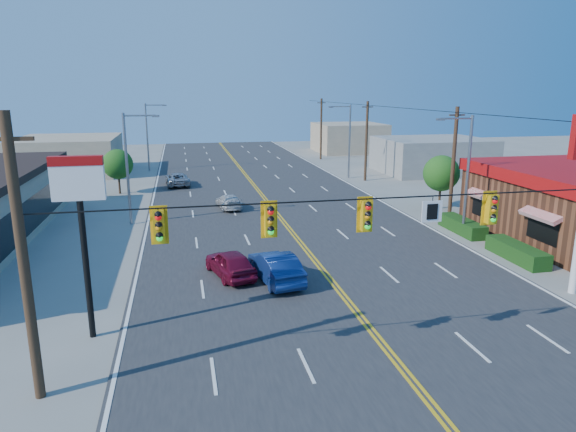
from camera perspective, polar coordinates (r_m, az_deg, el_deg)
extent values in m
plane|color=gray|center=(19.90, 11.46, -15.13)|extent=(160.00, 160.00, 0.00)
cube|color=#2D2D30|center=(37.82, -0.46, -0.73)|extent=(20.00, 120.00, 0.06)
cylinder|color=#47301E|center=(17.33, -27.31, -4.69)|extent=(0.32, 0.32, 9.00)
cylinder|color=black|center=(17.81, 12.38, 2.03)|extent=(24.00, 0.05, 0.05)
cube|color=white|center=(18.45, 15.70, 0.49)|extent=(0.75, 0.04, 0.75)
cube|color=#D89E0C|center=(16.43, -14.14, -1.12)|extent=(0.55, 0.34, 1.25)
cube|color=#D89E0C|center=(16.64, -2.02, -0.51)|extent=(0.55, 0.34, 1.25)
cube|color=#D89E0C|center=(17.49, 8.69, 0.04)|extent=(0.55, 0.34, 1.25)
cube|color=#D89E0C|center=(19.61, 21.67, 0.72)|extent=(0.55, 0.34, 1.25)
cube|color=#194214|center=(34.81, 21.24, -2.27)|extent=(1.20, 9.00, 0.90)
cylinder|color=black|center=(21.27, -21.52, -5.09)|extent=(0.24, 0.24, 6.00)
cube|color=white|center=(20.51, -22.31, 3.41)|extent=(1.90, 0.30, 1.30)
cylinder|color=gray|center=(35.45, 19.32, 4.06)|extent=(0.20, 0.20, 8.00)
cylinder|color=gray|center=(34.49, 18.23, 10.26)|extent=(2.20, 0.12, 0.12)
cube|color=gray|center=(33.96, 16.59, 10.25)|extent=(0.50, 0.25, 0.15)
cylinder|color=gray|center=(57.16, 6.85, 8.18)|extent=(0.20, 0.20, 8.00)
cylinder|color=gray|center=(56.57, 5.88, 12.01)|extent=(2.20, 0.12, 0.12)
cube|color=gray|center=(56.25, 4.79, 11.97)|extent=(0.50, 0.25, 0.15)
cylinder|color=gray|center=(38.47, -17.43, 4.92)|extent=(0.20, 0.20, 8.00)
cylinder|color=gray|center=(38.01, -16.17, 10.68)|extent=(2.20, 0.12, 0.12)
cube|color=gray|center=(37.96, -14.48, 10.70)|extent=(0.50, 0.25, 0.15)
cylinder|color=gray|center=(64.23, -15.37, 8.41)|extent=(0.20, 0.20, 8.00)
cylinder|color=gray|center=(63.96, -14.58, 11.85)|extent=(2.20, 0.12, 0.12)
cube|color=gray|center=(63.93, -13.58, 11.86)|extent=(0.50, 0.25, 0.15)
cylinder|color=#47301E|center=(39.43, 17.87, 5.39)|extent=(0.28, 0.28, 8.40)
cylinder|color=#47301E|center=(55.66, 8.70, 8.18)|extent=(0.28, 0.28, 8.40)
cylinder|color=#47301E|center=(72.73, 3.70, 9.60)|extent=(0.28, 0.28, 8.40)
cylinder|color=#47301E|center=(44.02, 16.50, 2.14)|extent=(0.20, 0.20, 2.10)
sphere|color=#235B19|center=(43.69, 16.67, 4.57)|extent=(2.94, 2.94, 2.94)
cylinder|color=#47301E|center=(50.93, -18.24, 3.49)|extent=(0.20, 0.20, 2.00)
sphere|color=#235B19|center=(50.66, -18.39, 5.49)|extent=(2.80, 2.80, 2.80)
cube|color=gray|center=(63.52, 15.72, 6.51)|extent=(12.00, 10.00, 4.00)
cube|color=tan|center=(65.57, -23.17, 6.22)|extent=(11.00, 12.00, 4.20)
cube|color=tan|center=(82.51, 6.78, 8.65)|extent=(10.00, 10.00, 4.40)
imported|color=maroon|center=(27.02, -6.43, -5.34)|extent=(2.69, 4.44, 1.41)
imported|color=navy|center=(26.16, -1.40, -5.77)|extent=(2.33, 4.84, 1.53)
imported|color=#B9B9B9|center=(42.41, -6.59, 1.54)|extent=(2.07, 4.13, 1.15)
imported|color=#A1A0A5|center=(53.42, -12.19, 3.96)|extent=(2.57, 4.94, 1.33)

